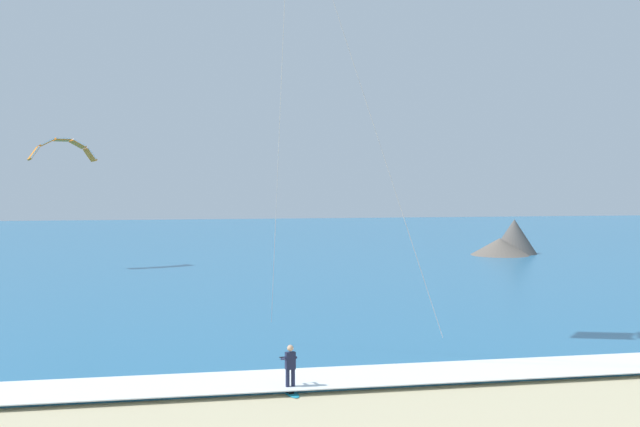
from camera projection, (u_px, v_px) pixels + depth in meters
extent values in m
cube|color=teal|center=(230.00, 245.00, 84.93)|extent=(200.00, 120.00, 0.20)
cube|color=white|center=(329.00, 377.00, 26.94)|extent=(200.00, 2.94, 0.04)
ellipsoid|color=#239EC6|center=(290.00, 393.00, 25.70)|extent=(0.69, 1.46, 0.05)
cube|color=black|center=(289.00, 389.00, 25.94)|extent=(0.17, 0.09, 0.04)
cube|color=black|center=(291.00, 393.00, 25.46)|extent=(0.17, 0.09, 0.04)
cylinder|color=#191E38|center=(288.00, 382.00, 25.65)|extent=(0.14, 0.14, 0.84)
cylinder|color=#191E38|center=(293.00, 381.00, 25.72)|extent=(0.14, 0.14, 0.84)
cube|color=#191E38|center=(290.00, 361.00, 25.65)|extent=(0.37, 0.26, 0.60)
sphere|color=tan|center=(290.00, 348.00, 25.64)|extent=(0.22, 0.22, 0.22)
cylinder|color=#191E38|center=(284.00, 359.00, 25.74)|extent=(0.18, 0.51, 0.22)
cylinder|color=#191E38|center=(294.00, 358.00, 25.87)|extent=(0.18, 0.51, 0.22)
cylinder|color=black|center=(287.00, 357.00, 26.01)|extent=(0.55, 0.14, 0.04)
cube|color=#3F3F42|center=(289.00, 366.00, 25.78)|extent=(0.13, 0.10, 0.10)
cylinder|color=#B2B2B7|center=(372.00, 120.00, 27.26)|extent=(6.35, 2.07, 16.82)
cylinder|color=#B2B2B7|center=(280.00, 123.00, 28.86)|extent=(0.09, 6.49, 16.82)
cube|color=orange|center=(90.00, 155.00, 62.63)|extent=(1.27, 1.26, 1.17)
cube|color=white|center=(92.00, 154.00, 62.26)|extent=(0.77, 0.49, 1.05)
cube|color=orange|center=(78.00, 144.00, 62.06)|extent=(1.54, 1.42, 0.81)
cube|color=white|center=(80.00, 143.00, 61.69)|extent=(1.07, 0.64, 0.66)
cube|color=orange|center=(62.00, 140.00, 61.30)|extent=(1.57, 1.47, 0.26)
cube|color=white|center=(63.00, 138.00, 60.93)|extent=(1.14, 0.68, 0.13)
cube|color=orange|center=(46.00, 143.00, 60.51)|extent=(1.47, 1.44, 0.81)
cube|color=white|center=(47.00, 142.00, 60.15)|extent=(1.06, 0.62, 0.66)
cube|color=orange|center=(33.00, 154.00, 59.88)|extent=(1.14, 1.30, 1.17)
cube|color=white|center=(35.00, 152.00, 59.51)|extent=(0.76, 0.48, 1.05)
cone|color=#56514C|center=(514.00, 237.00, 74.07)|extent=(4.71, 4.71, 3.64)
cone|color=#665B51|center=(500.00, 248.00, 72.63)|extent=(6.32, 6.32, 1.86)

